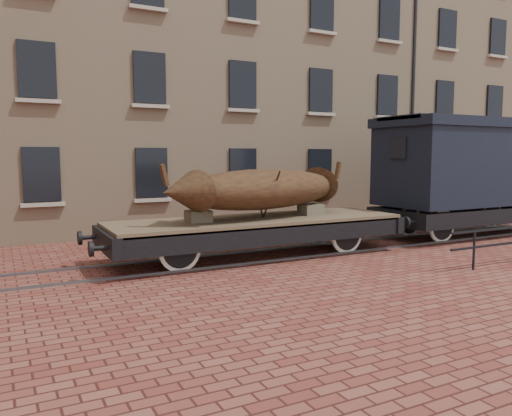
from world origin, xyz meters
name	(u,v)px	position (x,y,z in m)	size (l,w,h in m)	color
ground	(288,254)	(0.00, 0.00, 0.00)	(90.00, 90.00, 0.00)	maroon
warehouse_cream	(234,66)	(3.00, 9.99, 7.00)	(40.00, 10.19, 14.00)	tan
rail_track	(288,253)	(0.00, 0.00, 0.03)	(30.00, 1.52, 0.06)	#59595E
flatcar_wagon	(258,226)	(-0.97, 0.00, 0.86)	(9.16, 2.48, 1.38)	brown
iron_boat	(263,189)	(-0.80, 0.00, 1.87)	(6.28, 2.85, 1.52)	#4C3018
goods_van	(471,163)	(7.43, 0.00, 2.53)	(7.80, 2.84, 4.04)	black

